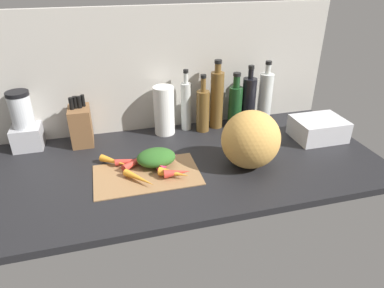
% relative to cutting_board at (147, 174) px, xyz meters
% --- Properties ---
extents(ground_plane, '(1.70, 0.80, 0.03)m').
position_rel_cutting_board_xyz_m(ground_plane, '(0.18, 0.07, -0.02)').
color(ground_plane, black).
extents(wall_back, '(1.70, 0.03, 0.60)m').
position_rel_cutting_board_xyz_m(wall_back, '(0.18, 0.46, 0.30)').
color(wall_back, '#BCB7AD').
rests_on(wall_back, ground_plane).
extents(cutting_board, '(0.43, 0.25, 0.01)m').
position_rel_cutting_board_xyz_m(cutting_board, '(0.00, 0.00, 0.00)').
color(cutting_board, '#997047').
rests_on(cutting_board, ground_plane).
extents(carrot_0, '(0.12, 0.09, 0.04)m').
position_rel_cutting_board_xyz_m(carrot_0, '(0.10, -0.05, 0.02)').
color(carrot_0, orange).
rests_on(carrot_0, cutting_board).
extents(carrot_1, '(0.11, 0.04, 0.04)m').
position_rel_cutting_board_xyz_m(carrot_1, '(0.11, -0.05, 0.02)').
color(carrot_1, red).
rests_on(carrot_1, cutting_board).
extents(carrot_2, '(0.12, 0.12, 0.03)m').
position_rel_cutting_board_xyz_m(carrot_2, '(0.10, 0.05, 0.02)').
color(carrot_2, '#B2264C').
rests_on(carrot_2, cutting_board).
extents(carrot_3, '(0.15, 0.12, 0.03)m').
position_rel_cutting_board_xyz_m(carrot_3, '(-0.03, 0.08, 0.02)').
color(carrot_3, red).
rests_on(carrot_3, cutting_board).
extents(carrot_4, '(0.13, 0.12, 0.03)m').
position_rel_cutting_board_xyz_m(carrot_4, '(-0.12, 0.10, 0.02)').
color(carrot_4, orange).
rests_on(carrot_4, cutting_board).
extents(carrot_5, '(0.12, 0.14, 0.03)m').
position_rel_cutting_board_xyz_m(carrot_5, '(-0.04, -0.05, 0.02)').
color(carrot_5, orange).
rests_on(carrot_5, cutting_board).
extents(carrot_6, '(0.18, 0.04, 0.03)m').
position_rel_cutting_board_xyz_m(carrot_6, '(-0.03, 0.09, 0.02)').
color(carrot_6, red).
rests_on(carrot_6, cutting_board).
extents(carrot_7, '(0.14, 0.13, 0.02)m').
position_rel_cutting_board_xyz_m(carrot_7, '(-0.02, 0.11, 0.01)').
color(carrot_7, red).
rests_on(carrot_7, cutting_board).
extents(carrot_greens_pile, '(0.16, 0.13, 0.07)m').
position_rel_cutting_board_xyz_m(carrot_greens_pile, '(0.05, 0.06, 0.04)').
color(carrot_greens_pile, '#2D6023').
rests_on(carrot_greens_pile, cutting_board).
extents(winter_squash, '(0.25, 0.23, 0.25)m').
position_rel_cutting_board_xyz_m(winter_squash, '(0.43, -0.03, 0.12)').
color(winter_squash, gold).
rests_on(winter_squash, ground_plane).
extents(knife_block, '(0.10, 0.13, 0.24)m').
position_rel_cutting_board_xyz_m(knife_block, '(-0.25, 0.36, 0.09)').
color(knife_block, brown).
rests_on(knife_block, ground_plane).
extents(blender_appliance, '(0.13, 0.13, 0.27)m').
position_rel_cutting_board_xyz_m(blender_appliance, '(-0.50, 0.38, 0.11)').
color(blender_appliance, '#B2B2B7').
rests_on(blender_appliance, ground_plane).
extents(paper_towel_roll, '(0.10, 0.10, 0.24)m').
position_rel_cutting_board_xyz_m(paper_towel_roll, '(0.15, 0.37, 0.12)').
color(paper_towel_roll, white).
rests_on(paper_towel_roll, ground_plane).
extents(bottle_0, '(0.05, 0.05, 0.31)m').
position_rel_cutting_board_xyz_m(bottle_0, '(0.26, 0.39, 0.13)').
color(bottle_0, silver).
rests_on(bottle_0, ground_plane).
extents(bottle_1, '(0.07, 0.07, 0.29)m').
position_rel_cutting_board_xyz_m(bottle_1, '(0.34, 0.35, 0.11)').
color(bottle_1, brown).
rests_on(bottle_1, ground_plane).
extents(bottle_2, '(0.07, 0.07, 0.35)m').
position_rel_cutting_board_xyz_m(bottle_2, '(0.42, 0.37, 0.15)').
color(bottle_2, brown).
rests_on(bottle_2, ground_plane).
extents(bottle_3, '(0.07, 0.07, 0.29)m').
position_rel_cutting_board_xyz_m(bottle_3, '(0.51, 0.35, 0.12)').
color(bottle_3, '#19421E').
rests_on(bottle_3, ground_plane).
extents(bottle_4, '(0.07, 0.07, 0.32)m').
position_rel_cutting_board_xyz_m(bottle_4, '(0.58, 0.34, 0.13)').
color(bottle_4, black).
rests_on(bottle_4, ground_plane).
extents(bottle_5, '(0.07, 0.07, 0.34)m').
position_rel_cutting_board_xyz_m(bottle_5, '(0.68, 0.34, 0.14)').
color(bottle_5, silver).
rests_on(bottle_5, ground_plane).
extents(dish_rack, '(0.24, 0.19, 0.10)m').
position_rel_cutting_board_xyz_m(dish_rack, '(0.86, 0.12, 0.05)').
color(dish_rack, silver).
rests_on(dish_rack, ground_plane).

